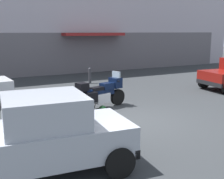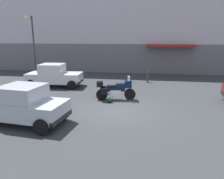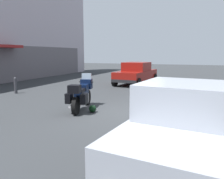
{
  "view_description": "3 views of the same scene",
  "coord_description": "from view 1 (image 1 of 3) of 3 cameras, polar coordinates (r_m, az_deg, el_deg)",
  "views": [
    {
      "loc": [
        -4.88,
        -7.83,
        2.88
      ],
      "look_at": [
        -0.34,
        0.57,
        0.97
      ],
      "focal_mm": 46.44,
      "sensor_mm": 36.0,
      "label": 1
    },
    {
      "loc": [
        1.51,
        -10.12,
        3.59
      ],
      "look_at": [
        -0.2,
        0.77,
        0.85
      ],
      "focal_mm": 34.91,
      "sensor_mm": 36.0,
      "label": 2
    },
    {
      "loc": [
        -7.72,
        -2.53,
        2.16
      ],
      "look_at": [
        -0.51,
        0.36,
        0.93
      ],
      "focal_mm": 36.15,
      "sensor_mm": 36.0,
      "label": 3
    }
  ],
  "objects": [
    {
      "name": "car_hatchback_near",
      "position": [
        6.11,
        -14.02,
        -8.83
      ],
      "size": [
        3.99,
        2.14,
        1.64
      ],
      "rotation": [
        0.0,
        0.0,
        3.04
      ],
      "color": "#9EA3AD",
      "rests_on": "ground"
    },
    {
      "name": "ground_plane",
      "position": [
        9.66,
        3.42,
        -6.03
      ],
      "size": [
        80.0,
        80.0,
        0.0
      ],
      "primitive_type": "plane",
      "color": "#2D3033"
    },
    {
      "name": "helmet",
      "position": [
        10.43,
        -1.87,
        -3.9
      ],
      "size": [
        0.28,
        0.28,
        0.28
      ],
      "primitive_type": "sphere",
      "color": "black",
      "rests_on": "ground"
    },
    {
      "name": "bollard_curbside",
      "position": [
        16.33,
        -4.4,
        2.84
      ],
      "size": [
        0.16,
        0.16,
        0.89
      ],
      "color": "#333338",
      "rests_on": "ground"
    },
    {
      "name": "motorcycle",
      "position": [
        10.92,
        -2.19,
        -0.62
      ],
      "size": [
        2.23,
        1.02,
        1.36
      ],
      "rotation": [
        0.0,
        0.0,
        0.23
      ],
      "color": "black",
      "rests_on": "ground"
    }
  ]
}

